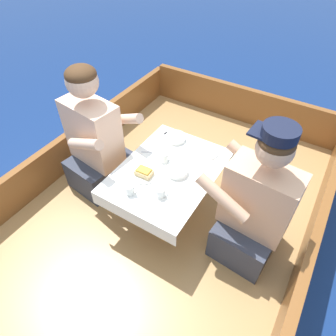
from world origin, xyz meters
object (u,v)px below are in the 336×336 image
(coffee_cup_port, at_px, (164,157))
(coffee_cup_center, at_px, (160,192))
(person_port, at_px, (96,142))
(person_starboard, at_px, (255,209))
(coffee_cup_starboard, at_px, (130,189))
(sandwich, at_px, (144,172))

(coffee_cup_port, height_order, coffee_cup_center, coffee_cup_port)
(person_port, relative_size, person_starboard, 1.01)
(coffee_cup_starboard, distance_m, coffee_cup_center, 0.19)
(coffee_cup_center, bearing_deg, coffee_cup_starboard, -155.19)
(sandwich, distance_m, coffee_cup_starboard, 0.17)
(person_starboard, bearing_deg, person_port, 6.25)
(person_starboard, distance_m, coffee_cup_center, 0.58)
(coffee_cup_port, bearing_deg, sandwich, -99.62)
(person_starboard, relative_size, sandwich, 8.89)
(coffee_cup_port, relative_size, coffee_cup_starboard, 1.03)
(sandwich, xyz_separation_m, coffee_cup_center, (0.19, -0.09, 0.00))
(person_port, distance_m, coffee_cup_center, 0.71)
(person_port, xyz_separation_m, coffee_cup_center, (0.69, -0.18, 0.03))
(coffee_cup_starboard, bearing_deg, sandwich, 93.89)
(person_port, height_order, coffee_cup_port, person_port)
(sandwich, height_order, coffee_cup_center, coffee_cup_center)
(person_port, bearing_deg, sandwich, -2.80)
(coffee_cup_port, bearing_deg, coffee_cup_center, -61.33)
(person_port, distance_m, sandwich, 0.51)
(person_port, bearing_deg, person_starboard, 9.20)
(person_port, xyz_separation_m, coffee_cup_port, (0.54, 0.10, 0.03))
(coffee_cup_port, xyz_separation_m, coffee_cup_starboard, (-0.02, -0.36, -0.00))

